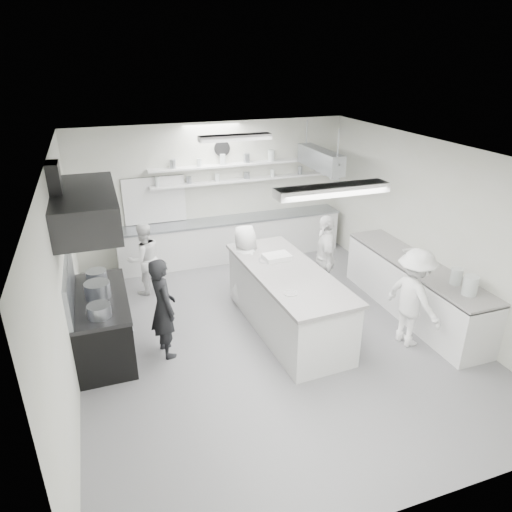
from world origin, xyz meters
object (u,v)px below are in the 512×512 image
object	(u,v)px
stove	(103,326)
right_counter	(414,289)
cook_back	(144,259)
prep_island	(287,301)
back_counter	(232,239)
cook_stove	(163,308)

from	to	relation	value
stove	right_counter	xyz separation A→B (m)	(5.25, -0.60, 0.02)
stove	right_counter	distance (m)	5.28
cook_back	prep_island	bearing A→B (deg)	117.53
back_counter	cook_stove	size ratio (longest dim) A/B	3.12
prep_island	cook_stove	bearing A→B (deg)	178.07
back_counter	cook_back	xyz separation A→B (m)	(-2.04, -1.04, 0.25)
stove	prep_island	distance (m)	2.95
right_counter	cook_back	world-z (taller)	cook_back
stove	cook_stove	distance (m)	1.03
cook_stove	cook_back	distance (m)	2.14
cook_stove	back_counter	bearing A→B (deg)	-43.89
prep_island	cook_back	size ratio (longest dim) A/B	1.96
cook_stove	cook_back	bearing A→B (deg)	-10.71
cook_back	back_counter	bearing A→B (deg)	-170.16
stove	back_counter	bearing A→B (deg)	43.99
prep_island	stove	bearing A→B (deg)	170.43
back_counter	cook_stove	xyz separation A→B (m)	(-2.01, -3.17, 0.34)
stove	cook_stove	xyz separation A→B (m)	(0.89, -0.37, 0.35)
back_counter	prep_island	distance (m)	3.13
stove	prep_island	bearing A→B (deg)	-6.44
stove	cook_back	bearing A→B (deg)	63.98
back_counter	cook_back	distance (m)	2.30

